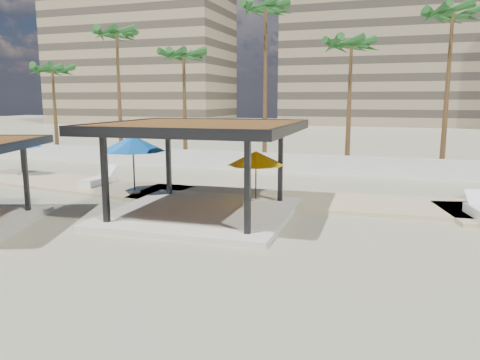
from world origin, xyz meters
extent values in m
plane|color=tan|center=(0.00, 0.00, 0.00)|extent=(200.00, 200.00, 0.00)
cube|color=#C6B284|center=(-12.00, 7.50, 0.06)|extent=(16.40, 6.19, 0.24)
cube|color=#C6B284|center=(2.00, 7.00, 0.06)|extent=(16.24, 5.11, 0.24)
cube|color=silver|center=(0.00, 16.00, 0.60)|extent=(56.00, 0.30, 1.20)
cube|color=#937F60|center=(-42.00, 68.00, 15.00)|extent=(34.00, 16.00, 30.00)
cube|color=#847259|center=(4.00, 78.00, 14.00)|extent=(38.00, 16.00, 28.00)
cube|color=beige|center=(-1.29, 3.31, 0.11)|extent=(7.48, 7.48, 0.22)
cube|color=black|center=(-3.91, 0.47, 1.86)|extent=(0.20, 0.20, 3.28)
cube|color=black|center=(-4.12, 5.93, 1.86)|extent=(0.20, 0.20, 3.28)
cube|color=black|center=(1.54, 0.68, 1.86)|extent=(0.20, 0.20, 3.28)
cube|color=black|center=(1.33, 6.14, 1.86)|extent=(0.20, 0.20, 3.28)
cube|color=brown|center=(-1.29, 3.31, 3.65)|extent=(7.70, 7.70, 0.31)
cube|color=black|center=(-1.15, -0.40, 3.65)|extent=(7.54, 0.42, 0.37)
cube|color=black|center=(-1.43, 7.02, 3.65)|extent=(7.54, 0.42, 0.37)
cube|color=black|center=(-5.00, 3.17, 3.65)|extent=(0.42, 7.54, 0.37)
cube|color=black|center=(2.42, 3.45, 3.65)|extent=(0.42, 7.54, 0.37)
cube|color=black|center=(-8.16, 1.10, 1.58)|extent=(0.21, 0.21, 2.79)
cube|color=black|center=(-6.61, -0.82, 3.10)|extent=(2.22, 6.09, 0.32)
cylinder|color=beige|center=(-15.61, 8.64, 0.23)|extent=(0.45, 0.45, 0.11)
cylinder|color=#262628|center=(-15.61, 8.64, 1.26)|extent=(0.06, 0.06, 2.15)
cone|color=blue|center=(-15.61, 8.64, 2.18)|extent=(3.41, 3.41, 0.63)
cylinder|color=beige|center=(0.29, 5.80, 0.23)|extent=(0.44, 0.44, 0.11)
cylinder|color=#262628|center=(0.29, 5.80, 1.25)|extent=(0.06, 0.06, 2.13)
cone|color=#FEBE08|center=(0.29, 5.80, 2.16)|extent=(3.39, 3.39, 0.62)
cylinder|color=beige|center=(-5.96, 5.80, 0.25)|extent=(0.55, 0.55, 0.13)
cylinder|color=#262628|center=(-5.96, 5.80, 1.50)|extent=(0.08, 0.08, 2.64)
cone|color=blue|center=(-5.96, 5.80, 2.63)|extent=(4.17, 4.17, 0.77)
cube|color=silver|center=(-9.05, 7.18, 0.34)|extent=(0.92, 2.32, 0.32)
cube|color=silver|center=(-9.05, 7.18, 0.53)|extent=(0.92, 2.32, 0.07)
cube|color=silver|center=(-9.00, 8.07, 0.81)|extent=(0.79, 0.83, 0.58)
cube|color=silver|center=(9.36, 6.66, 0.80)|extent=(0.90, 0.93, 0.57)
cone|color=brown|center=(-21.00, 18.30, 3.66)|extent=(0.36, 0.36, 7.33)
ellipsoid|color=#1C501D|center=(-21.00, 18.30, 7.08)|extent=(3.00, 3.00, 1.80)
cone|color=brown|center=(-15.00, 18.70, 4.98)|extent=(0.36, 0.36, 9.97)
ellipsoid|color=#1C501D|center=(-15.00, 18.70, 9.72)|extent=(3.00, 3.00, 1.80)
cone|color=brown|center=(-9.00, 18.10, 4.07)|extent=(0.36, 0.36, 8.13)
ellipsoid|color=#1C501D|center=(-9.00, 18.10, 7.88)|extent=(3.00, 3.00, 1.80)
cone|color=brown|center=(-3.00, 18.90, 5.60)|extent=(0.36, 0.36, 11.20)
ellipsoid|color=#1C501D|center=(-3.00, 18.90, 10.95)|extent=(3.00, 3.00, 1.80)
cone|color=brown|center=(3.00, 18.40, 4.25)|extent=(0.36, 0.36, 8.49)
ellipsoid|color=#1C501D|center=(3.00, 18.40, 8.24)|extent=(3.00, 3.00, 1.80)
cone|color=brown|center=(9.00, 18.60, 5.07)|extent=(0.36, 0.36, 10.13)
ellipsoid|color=#1C501D|center=(9.00, 18.60, 9.88)|extent=(3.00, 3.00, 1.80)
camera|label=1|loc=(6.26, -13.99, 4.74)|focal=35.00mm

